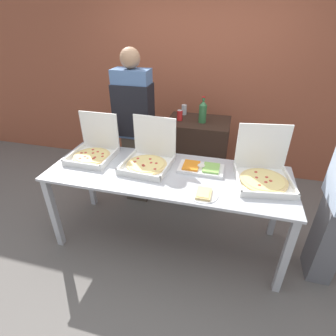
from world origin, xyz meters
TOP-DOWN VIEW (x-y plane):
  - ground_plane at (0.00, 0.00)m, footprint 16.00×16.00m
  - brick_wall_behind at (0.00, 1.70)m, footprint 10.00×0.06m
  - buffet_table at (0.00, 0.00)m, footprint 2.26×0.81m
  - pizza_box_far_right at (-0.22, 0.10)m, footprint 0.47×0.48m
  - pizza_box_near_left at (0.84, 0.09)m, footprint 0.53×0.54m
  - pizza_box_far_left at (-0.82, 0.12)m, footprint 0.42×0.44m
  - paper_plate_front_right at (0.37, -0.27)m, footprint 0.23×0.23m
  - veggie_tray at (0.29, 0.12)m, footprint 0.42×0.23m
  - sideboard_podium at (0.13, 0.98)m, footprint 0.75×0.55m
  - soda_bottle at (0.17, 0.94)m, footprint 0.09×0.09m
  - soda_can_silver at (-0.09, 1.16)m, footprint 0.07×0.07m
  - soda_can_colored at (-0.10, 0.93)m, footprint 0.07×0.07m
  - person_server_vest at (-0.57, 0.65)m, footprint 0.42×0.24m

SIDE VIEW (x-z plane):
  - ground_plane at x=0.00m, z-range 0.00..0.00m
  - sideboard_podium at x=0.13m, z-range 0.00..1.02m
  - buffet_table at x=0.00m, z-range 0.32..1.16m
  - paper_plate_front_right at x=0.37m, z-range 0.84..0.87m
  - veggie_tray at x=0.29m, z-range 0.84..0.89m
  - pizza_box_far_left at x=-0.82m, z-range 0.71..1.13m
  - pizza_box_far_right at x=-0.22m, z-range 0.70..1.14m
  - pizza_box_near_left at x=0.84m, z-range 0.69..1.15m
  - person_server_vest at x=-0.57m, z-range 0.12..1.96m
  - soda_can_silver at x=-0.09m, z-range 1.02..1.14m
  - soda_can_colored at x=-0.10m, z-range 1.02..1.14m
  - soda_bottle at x=0.17m, z-range 1.00..1.30m
  - brick_wall_behind at x=0.00m, z-range 0.00..2.80m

